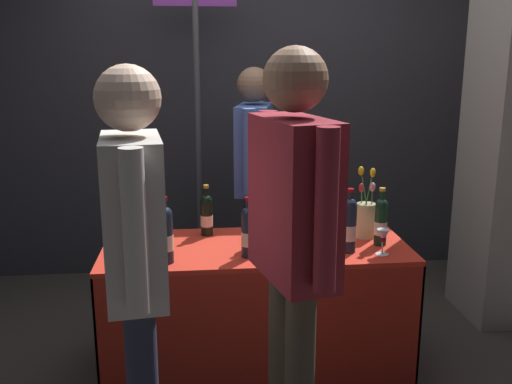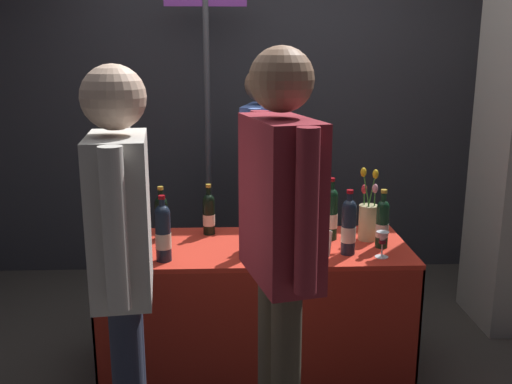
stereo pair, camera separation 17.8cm
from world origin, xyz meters
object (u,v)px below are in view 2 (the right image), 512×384
at_px(vendor_presenter, 262,166).
at_px(featured_wine_bottle, 309,210).
at_px(display_bottle_0, 298,219).
at_px(tasting_table, 256,283).
at_px(flower_vase, 368,219).
at_px(wine_glass_near_vendor, 383,239).
at_px(booth_signpost, 207,105).
at_px(taster_foreground_right, 280,229).

bearing_deg(vendor_presenter, featured_wine_bottle, 34.73).
distance_m(display_bottle_0, vendor_presenter, 0.78).
height_order(tasting_table, featured_wine_bottle, featured_wine_bottle).
relative_size(flower_vase, vendor_presenter, 0.25).
distance_m(featured_wine_bottle, display_bottle_0, 0.16).
relative_size(display_bottle_0, flower_vase, 0.73).
bearing_deg(featured_wine_bottle, flower_vase, -25.11).
relative_size(display_bottle_0, wine_glass_near_vendor, 2.21).
relative_size(tasting_table, display_bottle_0, 5.48).
height_order(featured_wine_bottle, wine_glass_near_vendor, featured_wine_bottle).
xyz_separation_m(wine_glass_near_vendor, flower_vase, (-0.01, 0.29, 0.03)).
height_order(flower_vase, booth_signpost, booth_signpost).
xyz_separation_m(wine_glass_near_vendor, booth_signpost, (-0.94, 1.38, 0.56)).
bearing_deg(vendor_presenter, wine_glass_near_vendor, 41.10).
height_order(tasting_table, vendor_presenter, vendor_presenter).
distance_m(featured_wine_bottle, booth_signpost, 1.24).
bearing_deg(taster_foreground_right, booth_signpost, -3.72).
bearing_deg(wine_glass_near_vendor, flower_vase, 91.45).
relative_size(featured_wine_bottle, flower_vase, 0.79).
height_order(display_bottle_0, flower_vase, flower_vase).
bearing_deg(vendor_presenter, tasting_table, 7.50).
distance_m(vendor_presenter, booth_signpost, 0.63).
bearing_deg(booth_signpost, taster_foreground_right, -79.85).
bearing_deg(booth_signpost, vendor_presenter, -42.16).
xyz_separation_m(tasting_table, flower_vase, (0.63, 0.08, 0.35)).
height_order(wine_glass_near_vendor, booth_signpost, booth_signpost).
distance_m(flower_vase, vendor_presenter, 0.95).
bearing_deg(wine_glass_near_vendor, booth_signpost, 124.34).
bearing_deg(display_bottle_0, vendor_presenter, 102.74).
relative_size(featured_wine_bottle, booth_signpost, 0.14).
height_order(display_bottle_0, taster_foreground_right, taster_foreground_right).
xyz_separation_m(featured_wine_bottle, taster_foreground_right, (-0.26, -1.07, 0.22)).
height_order(flower_vase, taster_foreground_right, taster_foreground_right).
height_order(tasting_table, wine_glass_near_vendor, wine_glass_near_vendor).
bearing_deg(booth_signpost, flower_vase, -49.41).
relative_size(featured_wine_bottle, display_bottle_0, 1.08).
bearing_deg(tasting_table, vendor_presenter, 85.05).
bearing_deg(wine_glass_near_vendor, display_bottle_0, 143.72).
height_order(tasting_table, taster_foreground_right, taster_foreground_right).
distance_m(wine_glass_near_vendor, taster_foreground_right, 0.90).
bearing_deg(featured_wine_bottle, tasting_table, -145.20).
height_order(wine_glass_near_vendor, taster_foreground_right, taster_foreground_right).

